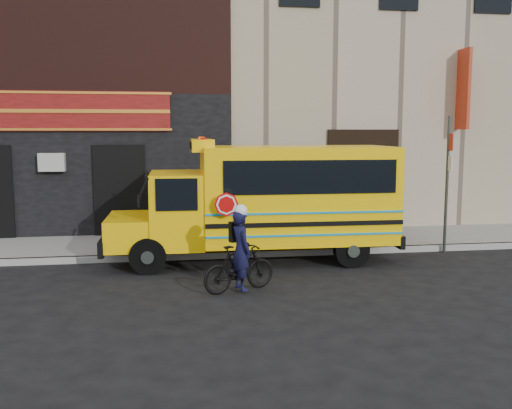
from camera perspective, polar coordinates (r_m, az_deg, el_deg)
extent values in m
plane|color=black|center=(11.69, 0.55, -8.06)|extent=(120.00, 120.00, 0.00)
cube|color=#969591|center=(14.17, -1.15, -4.99)|extent=(40.00, 0.20, 0.15)
cube|color=gray|center=(15.63, -1.88, -3.82)|extent=(40.00, 3.00, 0.15)
cube|color=tan|center=(21.91, -4.04, 15.35)|extent=(20.00, 10.00, 12.00)
cube|color=black|center=(17.00, -19.55, 3.72)|extent=(10.00, 0.30, 4.00)
cube|color=#321510|center=(17.16, -20.07, 15.46)|extent=(10.00, 0.28, 3.00)
cube|color=#4F110B|center=(16.81, -19.88, 8.79)|extent=(6.50, 0.12, 1.10)
cube|color=black|center=(16.67, -13.44, 1.29)|extent=(1.30, 0.10, 2.50)
cube|color=#AC2C13|center=(18.55, 20.04, 10.78)|extent=(0.10, 0.70, 2.40)
cylinder|color=black|center=(12.71, -10.77, -5.07)|extent=(0.80, 0.29, 0.80)
cylinder|color=black|center=(14.57, -10.41, -3.47)|extent=(0.80, 0.29, 0.80)
cylinder|color=black|center=(13.29, 9.51, -4.50)|extent=(0.80, 0.29, 0.80)
cylinder|color=black|center=(15.08, 7.36, -3.04)|extent=(0.80, 0.29, 0.80)
cube|color=#FFC205|center=(13.59, -12.52, -2.59)|extent=(1.03, 2.01, 0.70)
cube|color=black|center=(13.69, -14.79, -3.65)|extent=(0.15, 2.05, 0.35)
cube|color=#FFC205|center=(13.47, -7.91, -0.42)|extent=(1.23, 2.12, 1.70)
cube|color=black|center=(13.44, -10.37, 1.23)|extent=(0.09, 1.80, 0.90)
cube|color=#FFC205|center=(13.73, 4.05, 1.12)|extent=(4.53, 2.27, 2.25)
cube|color=black|center=(14.52, 12.86, -2.97)|extent=(0.15, 2.20, 0.30)
cube|color=black|center=(12.62, 5.56, 2.75)|extent=(3.90, 0.10, 0.75)
cube|color=#FFC205|center=(13.36, -5.44, 5.93)|extent=(0.52, 1.61, 0.28)
cylinder|color=#BB0807|center=(12.19, -2.98, 0.01)|extent=(0.52, 0.04, 0.52)
cylinder|color=#39403A|center=(15.29, 18.54, 1.86)|extent=(0.08, 0.08, 3.48)
cube|color=#AC2C13|center=(15.16, 18.84, 5.93)|extent=(0.03, 0.31, 0.44)
cube|color=white|center=(15.18, 18.76, 3.88)|extent=(0.03, 0.31, 0.38)
imported|color=black|center=(11.15, -1.68, -6.37)|extent=(1.59, 0.99, 0.93)
imported|color=black|center=(11.03, -1.51, -4.84)|extent=(0.53, 0.66, 1.56)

